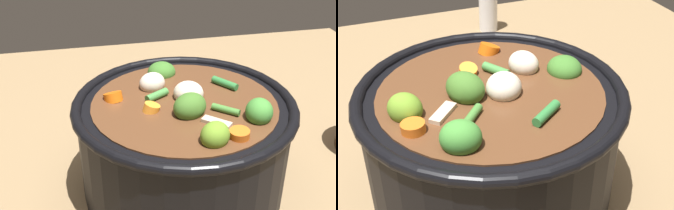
{
  "view_description": "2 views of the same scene",
  "coord_description": "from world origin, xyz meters",
  "views": [
    {
      "loc": [
        0.46,
        -0.12,
        0.4
      ],
      "look_at": [
        -0.01,
        -0.02,
        0.12
      ],
      "focal_mm": 46.41,
      "sensor_mm": 36.0,
      "label": 1
    },
    {
      "loc": [
        0.14,
        0.4,
        0.39
      ],
      "look_at": [
        -0.02,
        -0.0,
        0.11
      ],
      "focal_mm": 50.7,
      "sensor_mm": 36.0,
      "label": 2
    }
  ],
  "objects": [
    {
      "name": "ground_plane",
      "position": [
        0.0,
        0.0,
        0.0
      ],
      "size": [
        1.1,
        1.1,
        0.0
      ],
      "primitive_type": "plane",
      "color": "#8C704C"
    },
    {
      "name": "cooking_pot",
      "position": [
        0.0,
        0.0,
        0.07
      ],
      "size": [
        0.29,
        0.29,
        0.16
      ],
      "color": "black",
      "rests_on": "ground_plane"
    },
    {
      "name": "salt_shaker",
      "position": [
        -0.15,
        -0.43,
        0.05
      ],
      "size": [
        0.04,
        0.04,
        0.1
      ],
      "color": "silver",
      "rests_on": "ground_plane"
    }
  ]
}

